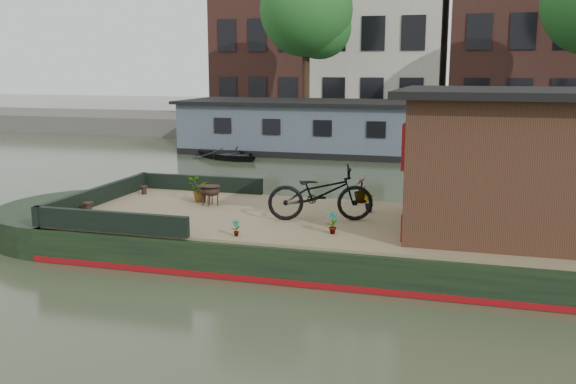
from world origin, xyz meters
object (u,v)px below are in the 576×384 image
(bicycle, at_px, (320,193))
(brazier_front, at_px, (212,196))
(potted_plant_a, at_px, (332,222))
(dinghy, at_px, (230,151))
(brazier_rear, at_px, (206,195))
(cabin, at_px, (518,161))

(bicycle, distance_m, brazier_front, 2.51)
(brazier_front, bearing_deg, potted_plant_a, -28.33)
(bicycle, relative_size, dinghy, 0.66)
(brazier_rear, height_order, dinghy, brazier_rear)
(cabin, distance_m, potted_plant_a, 3.28)
(brazier_rear, distance_m, dinghy, 11.35)
(cabin, distance_m, dinghy, 14.94)
(brazier_front, height_order, dinghy, brazier_front)
(potted_plant_a, xyz_separation_m, brazier_rear, (-2.99, 1.59, -0.00))
(potted_plant_a, distance_m, dinghy, 14.02)
(bicycle, xyz_separation_m, dinghy, (-6.26, 11.39, -0.85))
(potted_plant_a, bearing_deg, brazier_rear, 151.96)
(bicycle, xyz_separation_m, potted_plant_a, (0.43, -0.92, -0.31))
(bicycle, bearing_deg, dinghy, 12.59)
(cabin, relative_size, bicycle, 2.08)
(brazier_front, distance_m, brazier_rear, 0.15)
(bicycle, height_order, brazier_rear, bicycle)
(cabin, height_order, brazier_rear, cabin)
(potted_plant_a, xyz_separation_m, brazier_front, (-2.85, 1.54, 0.01))
(brazier_rear, bearing_deg, bicycle, -14.75)
(dinghy, bearing_deg, brazier_front, -132.23)
(cabin, xyz_separation_m, brazier_rear, (-5.94, 0.58, -1.03))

